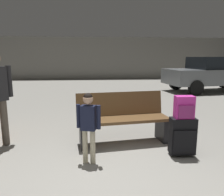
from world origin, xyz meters
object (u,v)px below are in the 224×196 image
(child, at_px, (88,121))
(bench, at_px, (122,118))
(backpack_bright, at_px, (184,107))
(parked_car_side, at_px, (213,73))
(suitcase, at_px, (182,136))

(child, bearing_deg, bench, 52.80)
(bench, xyz_separation_m, backpack_bright, (0.85, -0.64, 0.33))
(backpack_bright, height_order, child, child)
(bench, relative_size, child, 1.61)
(backpack_bright, distance_m, parked_car_side, 7.35)
(bench, xyz_separation_m, child, (-0.58, -0.76, 0.19))
(suitcase, height_order, child, child)
(bench, distance_m, child, 0.98)
(parked_car_side, bearing_deg, child, -129.91)
(backpack_bright, xyz_separation_m, parked_car_side, (3.89, 6.24, 0.03))
(bench, height_order, backpack_bright, backpack_bright)
(suitcase, bearing_deg, child, -175.03)
(child, relative_size, parked_car_side, 0.24)
(suitcase, distance_m, parked_car_side, 7.37)
(bench, relative_size, suitcase, 2.74)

